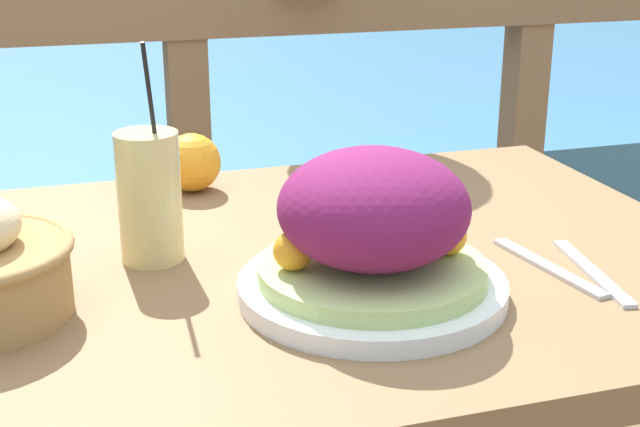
# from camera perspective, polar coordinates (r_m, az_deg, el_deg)

# --- Properties ---
(patio_table) EXTENTS (1.04, 0.72, 0.71)m
(patio_table) POSITION_cam_1_polar(r_m,az_deg,el_deg) (1.07, -2.43, -8.21)
(patio_table) COLOR olive
(patio_table) RESTS_ON ground_plane
(railing_fence) EXTENTS (2.80, 0.08, 0.96)m
(railing_fence) POSITION_cam_1_polar(r_m,az_deg,el_deg) (1.65, -8.32, 4.13)
(railing_fence) COLOR brown
(railing_fence) RESTS_ON ground_plane
(sea_backdrop) EXTENTS (12.00, 4.00, 0.45)m
(sea_backdrop) POSITION_cam_1_polar(r_m,az_deg,el_deg) (4.18, -13.53, 6.78)
(sea_backdrop) COLOR teal
(sea_backdrop) RESTS_ON ground_plane
(salad_plate) EXTENTS (0.28, 0.28, 0.16)m
(salad_plate) POSITION_cam_1_polar(r_m,az_deg,el_deg) (0.90, 3.41, -1.37)
(salad_plate) COLOR white
(salad_plate) RESTS_ON patio_table
(drink_glass) EXTENTS (0.07, 0.07, 0.25)m
(drink_glass) POSITION_cam_1_polar(r_m,az_deg,el_deg) (1.01, -10.85, 1.06)
(drink_glass) COLOR #DBCC7F
(drink_glass) RESTS_ON patio_table
(fork) EXTENTS (0.04, 0.18, 0.00)m
(fork) POSITION_cam_1_polar(r_m,az_deg,el_deg) (1.02, 14.37, -3.33)
(fork) COLOR silver
(fork) RESTS_ON patio_table
(knife) EXTENTS (0.04, 0.18, 0.00)m
(knife) POSITION_cam_1_polar(r_m,az_deg,el_deg) (1.02, 17.03, -3.60)
(knife) COLOR silver
(knife) RESTS_ON patio_table
(orange_near_basket) EXTENTS (0.08, 0.08, 0.08)m
(orange_near_basket) POSITION_cam_1_polar(r_m,az_deg,el_deg) (1.26, -8.21, 3.25)
(orange_near_basket) COLOR orange
(orange_near_basket) RESTS_ON patio_table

